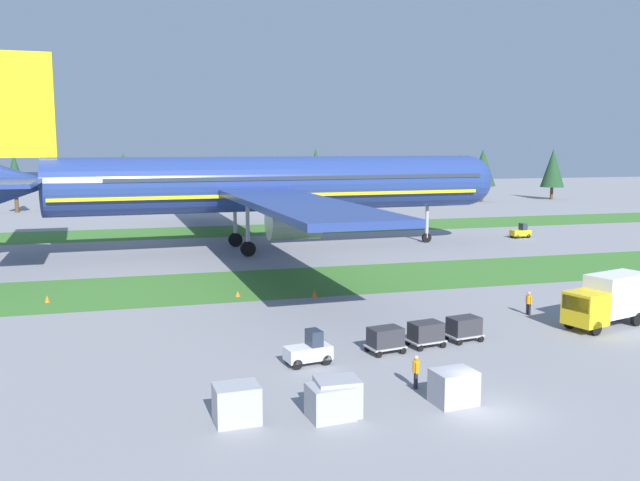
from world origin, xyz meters
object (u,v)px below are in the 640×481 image
cargo_dolly_second (426,332)px  taxiway_marker_2 (238,294)px  ground_crew_marshaller (529,302)px  taxiway_marker_0 (47,299)px  airliner (260,184)px  uld_container_1 (337,397)px  ground_crew_loader (416,370)px  uld_container_3 (454,387)px  cargo_dolly_lead (385,338)px  uld_container_0 (237,404)px  taxiway_marker_1 (315,294)px  catering_truck (608,298)px  pushback_tractor (521,232)px  cargo_dolly_third (464,327)px  uld_container_2 (330,402)px  baggage_tug (309,350)px

cargo_dolly_second → taxiway_marker_2: size_ratio=5.25×
ground_crew_marshaller → taxiway_marker_0: bearing=-126.4°
airliner → cargo_dolly_second: (2.79, -40.89, -6.98)m
uld_container_1 → taxiway_marker_0: (-15.70, 27.71, -0.59)m
ground_crew_loader → uld_container_3: 2.58m
cargo_dolly_lead → taxiway_marker_0: cargo_dolly_lead is taller
uld_container_0 → taxiway_marker_1: size_ratio=2.96×
catering_truck → pushback_tractor: (19.10, 41.19, -1.14)m
uld_container_0 → cargo_dolly_third: bearing=29.0°
ground_crew_loader → uld_container_3: (0.92, -2.40, -0.12)m
pushback_tractor → taxiway_marker_1: size_ratio=3.92×
airliner → taxiway_marker_0: size_ratio=136.81×
cargo_dolly_lead → uld_container_2: bearing=135.4°
uld_container_3 → taxiway_marker_1: size_ratio=2.96×
uld_container_3 → uld_container_1: bearing=177.9°
ground_crew_loader → pushback_tractor: bearing=158.9°
uld_container_2 → ground_crew_loader: bearing=25.2°
uld_container_3 → pushback_tractor: bearing=55.0°
cargo_dolly_lead → taxiway_marker_1: cargo_dolly_lead is taller
baggage_tug → cargo_dolly_third: 10.83m
cargo_dolly_third → pushback_tractor: bearing=-45.6°
catering_truck → pushback_tractor: catering_truck is taller
uld_container_3 → taxiway_marker_0: 35.24m
ground_crew_marshaller → taxiway_marker_0: (-34.65, 13.83, -0.67)m
cargo_dolly_third → uld_container_1: bearing=119.5°
airliner → taxiway_marker_1: size_ratio=111.95×
baggage_tug → cargo_dolly_lead: baggage_tug is taller
taxiway_marker_1 → airliner: bearing=89.3°
baggage_tug → uld_container_3: baggage_tug is taller
uld_container_2 → taxiway_marker_2: bearing=90.7°
cargo_dolly_third → catering_truck: (11.21, 0.54, 1.03)m
cargo_dolly_third → taxiway_marker_0: (-26.93, 18.56, -0.64)m
baggage_tug → taxiway_marker_2: bearing=-5.5°
ground_crew_loader → uld_container_3: ground_crew_loader is taller
ground_crew_marshaller → uld_container_0: (-23.57, -13.50, -0.07)m
ground_crew_loader → baggage_tug: bearing=-124.1°
cargo_dolly_third → taxiway_marker_1: (-5.97, 14.44, -0.58)m
airliner → catering_truck: (16.86, -39.86, -5.95)m
cargo_dolly_second → catering_truck: bearing=-95.5°
catering_truck → taxiway_marker_1: (-17.18, 13.90, -1.62)m
ground_crew_loader → uld_container_1: bearing=-49.9°
cargo_dolly_third → ground_crew_marshaller: 9.05m
cargo_dolly_third → uld_container_2: uld_container_2 is taller
ground_crew_loader → cargo_dolly_third: bearing=153.5°
cargo_dolly_lead → taxiway_marker_0: size_ratio=4.38×
cargo_dolly_second → ground_crew_marshaller: bearing=-73.4°
airliner → cargo_dolly_lead: (-0.07, -41.38, -6.98)m
catering_truck → ground_crew_loader: 19.12m
uld_container_1 → uld_container_2: 0.53m
cargo_dolly_lead → catering_truck: catering_truck is taller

